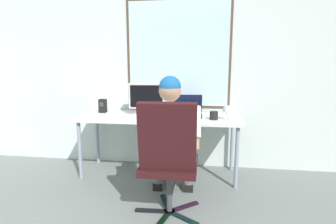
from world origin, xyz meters
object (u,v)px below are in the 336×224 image
(wine_glass, at_px, (227,110))
(coffee_mug, at_px, (214,115))
(office_chair, at_px, (168,155))
(person_seated, at_px, (171,139))
(laptop, at_px, (188,110))
(desk, at_px, (159,120))
(desk_speaker, at_px, (103,106))
(crt_monitor, at_px, (147,97))

(wine_glass, height_order, coffee_mug, wine_glass)
(office_chair, bearing_deg, wine_glass, 57.73)
(person_seated, height_order, laptop, person_seated)
(desk, distance_m, person_seated, 0.72)
(office_chair, bearing_deg, person_seated, 92.46)
(person_seated, relative_size, laptop, 3.56)
(laptop, height_order, desk_speaker, laptop)
(coffee_mug, bearing_deg, wine_glass, 6.78)
(desk, distance_m, wine_glass, 0.79)
(office_chair, relative_size, person_seated, 0.85)
(person_seated, bearing_deg, coffee_mug, 53.70)
(crt_monitor, xyz_separation_m, coffee_mug, (0.77, -0.18, -0.16))
(desk, distance_m, desk_speaker, 0.74)
(desk, relative_size, wine_glass, 12.28)
(desk, relative_size, laptop, 5.45)
(desk_speaker, bearing_deg, wine_glass, -8.77)
(office_chair, height_order, laptop, office_chair)
(office_chair, relative_size, desk_speaker, 6.31)
(person_seated, relative_size, wine_glass, 8.03)
(wine_glass, bearing_deg, crt_monitor, 169.93)
(desk, bearing_deg, coffee_mug, -12.38)
(office_chair, xyz_separation_m, person_seated, (-0.01, 0.27, 0.06))
(crt_monitor, height_order, wine_glass, crt_monitor)
(crt_monitor, bearing_deg, person_seated, -62.33)
(laptop, bearing_deg, person_seated, -97.62)
(office_chair, relative_size, laptop, 3.03)
(office_chair, bearing_deg, crt_monitor, 111.52)
(coffee_mug, bearing_deg, crt_monitor, 167.11)
(desk, distance_m, laptop, 0.36)
(desk_speaker, bearing_deg, desk, -8.44)
(office_chair, height_order, crt_monitor, crt_monitor)
(desk_speaker, bearing_deg, laptop, -2.02)
(desk, bearing_deg, desk_speaker, 171.56)
(wine_glass, distance_m, desk_speaker, 1.50)
(crt_monitor, xyz_separation_m, laptop, (0.48, 0.03, -0.14))
(wine_glass, distance_m, coffee_mug, 0.15)
(desk_speaker, bearing_deg, person_seated, -39.61)
(laptop, relative_size, wine_glass, 2.25)
(crt_monitor, distance_m, desk_speaker, 0.59)
(person_seated, xyz_separation_m, crt_monitor, (-0.38, 0.72, 0.28))
(wine_glass, xyz_separation_m, coffee_mug, (-0.13, -0.02, -0.06))
(desk, height_order, crt_monitor, crt_monitor)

